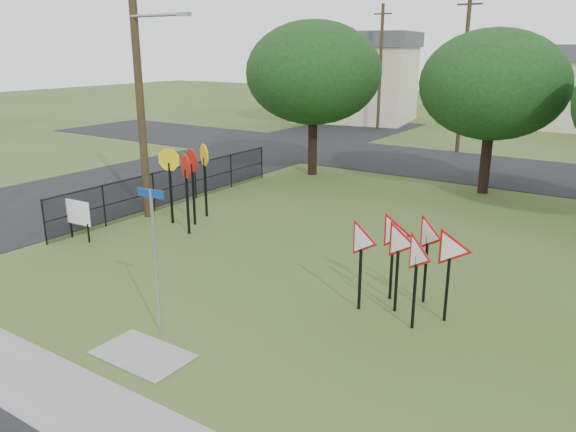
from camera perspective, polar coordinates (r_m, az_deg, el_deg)
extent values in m
plane|color=#354E1D|center=(13.63, -6.95, -9.54)|extent=(140.00, 140.00, 0.00)
cube|color=gray|center=(11.24, -21.64, -16.84)|extent=(30.00, 1.60, 0.02)
cube|color=black|center=(28.42, -12.26, 4.20)|extent=(8.00, 50.00, 0.02)
cube|color=black|center=(30.85, 18.04, 4.73)|extent=(60.00, 8.00, 0.02)
cube|color=gray|center=(12.14, -14.54, -13.46)|extent=(2.00, 1.20, 0.02)
cylinder|color=#979AA0|center=(12.18, -13.29, -4.80)|extent=(0.07, 0.07, 3.26)
cube|color=navy|center=(11.71, -13.79, 2.26)|extent=(0.67, 0.08, 0.17)
cube|color=black|center=(19.83, -9.57, 2.17)|extent=(0.07, 0.07, 2.19)
cube|color=black|center=(18.85, -10.17, 1.38)|extent=(0.07, 0.07, 2.19)
cube|color=black|center=(20.13, -11.80, 2.27)|extent=(0.07, 0.07, 2.19)
cube|color=black|center=(20.74, -8.37, 2.88)|extent=(0.07, 0.07, 2.19)
cube|color=black|center=(13.38, 7.33, -6.06)|extent=(0.06, 0.06, 1.71)
cube|color=black|center=(13.42, 10.98, -6.17)|extent=(0.06, 0.06, 1.71)
cube|color=black|center=(12.71, 12.72, -7.62)|extent=(0.06, 0.06, 1.71)
cube|color=black|center=(14.04, 10.48, -5.09)|extent=(0.06, 0.06, 1.71)
cube|color=black|center=(14.03, 13.79, -5.31)|extent=(0.06, 0.06, 1.71)
cube|color=black|center=(13.23, 15.86, -6.86)|extent=(0.06, 0.06, 1.71)
cube|color=black|center=(19.75, -21.14, -1.19)|extent=(0.04, 0.04, 0.62)
cube|color=black|center=(19.05, -19.60, -1.66)|extent=(0.04, 0.04, 0.62)
cube|color=white|center=(19.23, -20.57, 0.33)|extent=(1.06, 0.11, 0.79)
cylinder|color=#3E311C|center=(20.61, -14.97, 13.41)|extent=(0.28, 0.28, 10.00)
cylinder|color=#979AA0|center=(19.66, -13.20, 19.24)|extent=(2.40, 0.10, 0.10)
cube|color=#979AA0|center=(18.81, -10.54, 19.52)|extent=(0.50, 0.18, 0.12)
cylinder|color=#3E311C|center=(34.70, 17.40, 13.54)|extent=(0.24, 0.24, 9.00)
cube|color=#3E311C|center=(34.74, 17.98, 19.79)|extent=(1.40, 0.10, 0.10)
cylinder|color=#3E311C|center=(43.17, 9.36, 14.56)|extent=(0.24, 0.24, 9.00)
cube|color=#3E311C|center=(43.20, 9.61, 19.60)|extent=(1.40, 0.10, 0.10)
cylinder|color=black|center=(19.18, -23.54, -0.59)|extent=(0.05, 0.05, 1.50)
cylinder|color=black|center=(20.43, -18.19, 0.99)|extent=(0.05, 0.05, 1.50)
cylinder|color=black|center=(21.86, -13.49, 2.37)|extent=(0.05, 0.05, 1.50)
cylinder|color=black|center=(23.42, -9.39, 3.57)|extent=(0.05, 0.05, 1.50)
cylinder|color=black|center=(25.10, -5.80, 4.59)|extent=(0.05, 0.05, 1.50)
cylinder|color=black|center=(26.87, -2.67, 5.47)|extent=(0.05, 0.05, 1.50)
cube|color=black|center=(22.47, -11.47, 4.75)|extent=(0.03, 11.50, 0.03)
cube|color=black|center=(22.62, -11.37, 2.99)|extent=(0.03, 11.50, 0.03)
cube|color=black|center=(22.62, -11.37, 2.99)|extent=(0.01, 11.50, 1.50)
cube|color=beige|center=(48.58, 6.92, 13.11)|extent=(10.08, 8.46, 6.00)
cube|color=#4D4D52|center=(48.49, 7.07, 17.36)|extent=(10.58, 8.88, 1.20)
cylinder|color=black|center=(27.52, 2.51, 6.93)|extent=(0.44, 0.44, 2.62)
ellipsoid|color=black|center=(27.14, 2.60, 14.34)|extent=(6.40, 6.40, 4.80)
cylinder|color=black|center=(25.37, 19.39, 4.95)|extent=(0.44, 0.44, 2.45)
ellipsoid|color=black|center=(24.96, 20.14, 12.43)|extent=(6.00, 6.00, 4.50)
cylinder|color=black|center=(46.21, 2.29, 11.04)|extent=(0.44, 0.44, 2.80)
ellipsoid|color=black|center=(45.99, 2.34, 15.73)|extent=(6.80, 6.80, 5.10)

